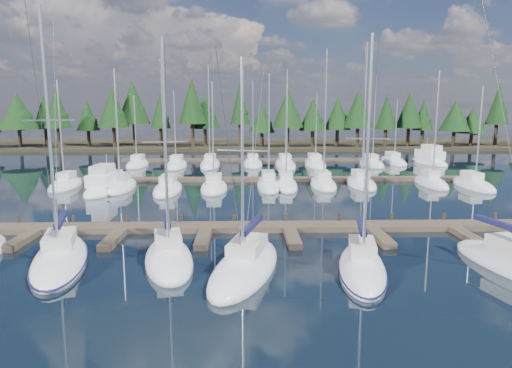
{
  "coord_description": "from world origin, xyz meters",
  "views": [
    {
      "loc": [
        -3.26,
        -14.44,
        8.99
      ],
      "look_at": [
        -2.26,
        22.0,
        2.71
      ],
      "focal_mm": 32.0,
      "sensor_mm": 36.0,
      "label": 1
    }
  ],
  "objects_px": {
    "front_sailboat_3": "(245,267)",
    "motor_yacht_left": "(105,186)",
    "front_sailboat_4": "(362,268)",
    "main_dock": "(289,229)",
    "front_sailboat_2": "(169,259)",
    "motor_yacht_right": "(429,160)",
    "front_sailboat_1": "(60,259)"
  },
  "relations": [
    {
      "from": "motor_yacht_right",
      "to": "front_sailboat_2",
      "type": "bearing_deg",
      "value": -126.55
    },
    {
      "from": "main_dock",
      "to": "front_sailboat_1",
      "type": "height_order",
      "value": "front_sailboat_1"
    },
    {
      "from": "front_sailboat_1",
      "to": "motor_yacht_left",
      "type": "xyz_separation_m",
      "value": [
        -4.22,
        22.85,
        0.23
      ]
    },
    {
      "from": "main_dock",
      "to": "front_sailboat_3",
      "type": "bearing_deg",
      "value": -111.88
    },
    {
      "from": "front_sailboat_1",
      "to": "front_sailboat_3",
      "type": "xyz_separation_m",
      "value": [
        10.67,
        -1.56,
        -0.01
      ]
    },
    {
      "from": "front_sailboat_2",
      "to": "motor_yacht_left",
      "type": "height_order",
      "value": "front_sailboat_2"
    },
    {
      "from": "front_sailboat_1",
      "to": "motor_yacht_left",
      "type": "bearing_deg",
      "value": 100.47
    },
    {
      "from": "front_sailboat_3",
      "to": "front_sailboat_2",
      "type": "bearing_deg",
      "value": 161.86
    },
    {
      "from": "front_sailboat_1",
      "to": "front_sailboat_4",
      "type": "relative_size",
      "value": 1.12
    },
    {
      "from": "main_dock",
      "to": "front_sailboat_2",
      "type": "height_order",
      "value": "front_sailboat_2"
    },
    {
      "from": "front_sailboat_3",
      "to": "motor_yacht_left",
      "type": "xyz_separation_m",
      "value": [
        -14.89,
        24.4,
        0.24
      ]
    },
    {
      "from": "front_sailboat_1",
      "to": "front_sailboat_4",
      "type": "bearing_deg",
      "value": -6.41
    },
    {
      "from": "main_dock",
      "to": "front_sailboat_4",
      "type": "relative_size",
      "value": 3.31
    },
    {
      "from": "front_sailboat_3",
      "to": "motor_yacht_right",
      "type": "xyz_separation_m",
      "value": [
        29.28,
        46.89,
        0.26
      ]
    },
    {
      "from": "front_sailboat_4",
      "to": "motor_yacht_left",
      "type": "bearing_deg",
      "value": 130.62
    },
    {
      "from": "main_dock",
      "to": "motor_yacht_left",
      "type": "bearing_deg",
      "value": 137.69
    },
    {
      "from": "front_sailboat_4",
      "to": "front_sailboat_3",
      "type": "bearing_deg",
      "value": 176.81
    },
    {
      "from": "front_sailboat_1",
      "to": "front_sailboat_4",
      "type": "xyz_separation_m",
      "value": [
        17.02,
        -1.91,
        0.01
      ]
    },
    {
      "from": "front_sailboat_1",
      "to": "front_sailboat_2",
      "type": "distance_m",
      "value": 6.26
    },
    {
      "from": "front_sailboat_3",
      "to": "front_sailboat_4",
      "type": "xyz_separation_m",
      "value": [
        6.35,
        -0.35,
        0.02
      ]
    },
    {
      "from": "front_sailboat_1",
      "to": "front_sailboat_2",
      "type": "xyz_separation_m",
      "value": [
        6.25,
        -0.11,
        0.0
      ]
    },
    {
      "from": "front_sailboat_1",
      "to": "motor_yacht_right",
      "type": "relative_size",
      "value": 1.49
    },
    {
      "from": "front_sailboat_4",
      "to": "motor_yacht_right",
      "type": "height_order",
      "value": "front_sailboat_4"
    },
    {
      "from": "front_sailboat_3",
      "to": "front_sailboat_4",
      "type": "height_order",
      "value": "front_sailboat_4"
    },
    {
      "from": "front_sailboat_2",
      "to": "front_sailboat_4",
      "type": "height_order",
      "value": "front_sailboat_4"
    },
    {
      "from": "main_dock",
      "to": "motor_yacht_left",
      "type": "xyz_separation_m",
      "value": [
        -18.08,
        16.45,
        0.31
      ]
    },
    {
      "from": "front_sailboat_2",
      "to": "motor_yacht_left",
      "type": "bearing_deg",
      "value": 114.53
    },
    {
      "from": "main_dock",
      "to": "front_sailboat_3",
      "type": "height_order",
      "value": "front_sailboat_3"
    },
    {
      "from": "main_dock",
      "to": "front_sailboat_1",
      "type": "bearing_deg",
      "value": -155.24
    },
    {
      "from": "front_sailboat_1",
      "to": "front_sailboat_4",
      "type": "height_order",
      "value": "front_sailboat_1"
    },
    {
      "from": "front_sailboat_1",
      "to": "front_sailboat_3",
      "type": "height_order",
      "value": "front_sailboat_1"
    },
    {
      "from": "main_dock",
      "to": "front_sailboat_4",
      "type": "bearing_deg",
      "value": -69.18
    }
  ]
}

